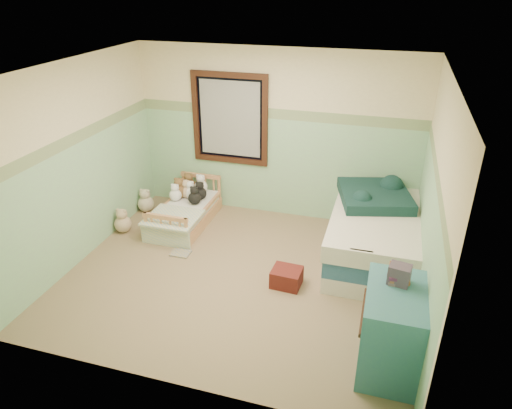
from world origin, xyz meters
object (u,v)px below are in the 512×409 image
(dresser, at_px, (391,330))
(plush_floor_tan, at_px, (123,224))
(red_pillow, at_px, (287,277))
(floor_book, at_px, (181,253))
(twin_bed_frame, at_px, (372,248))
(toddler_bed_frame, at_px, (186,218))
(plush_floor_cream, at_px, (146,204))

(dresser, bearing_deg, plush_floor_tan, 157.53)
(red_pillow, distance_m, floor_book, 1.54)
(twin_bed_frame, height_order, dresser, dresser)
(toddler_bed_frame, distance_m, twin_bed_frame, 2.73)
(plush_floor_tan, distance_m, twin_bed_frame, 3.52)
(plush_floor_tan, bearing_deg, floor_book, -17.18)
(twin_bed_frame, xyz_separation_m, red_pillow, (-0.93, -0.98, -0.00))
(dresser, xyz_separation_m, floor_book, (-2.72, 1.24, -0.41))
(red_pillow, bearing_deg, plush_floor_tan, 166.99)
(toddler_bed_frame, bearing_deg, dresser, -34.31)
(toddler_bed_frame, distance_m, plush_floor_tan, 0.91)
(toddler_bed_frame, height_order, plush_floor_cream, plush_floor_cream)
(red_pillow, bearing_deg, plush_floor_cream, 153.56)
(plush_floor_cream, relative_size, twin_bed_frame, 0.12)
(plush_floor_cream, relative_size, dresser, 0.30)
(twin_bed_frame, bearing_deg, dresser, -81.97)
(floor_book, bearing_deg, dresser, -24.70)
(floor_book, bearing_deg, toddler_bed_frame, 108.78)
(plush_floor_cream, distance_m, red_pillow, 2.87)
(dresser, relative_size, red_pillow, 2.44)
(plush_floor_cream, xyz_separation_m, twin_bed_frame, (3.50, -0.30, -0.02))
(twin_bed_frame, distance_m, floor_book, 2.55)
(plush_floor_cream, bearing_deg, twin_bed_frame, -4.90)
(toddler_bed_frame, height_order, dresser, dresser)
(toddler_bed_frame, relative_size, floor_book, 5.22)
(plush_floor_cream, xyz_separation_m, red_pillow, (2.57, -1.28, -0.02))
(plush_floor_cream, height_order, plush_floor_tan, plush_floor_cream)
(plush_floor_tan, xyz_separation_m, floor_book, (1.05, -0.32, -0.11))
(toddler_bed_frame, xyz_separation_m, plush_floor_tan, (-0.77, -0.49, 0.04))
(red_pillow, bearing_deg, floor_book, 169.97)
(toddler_bed_frame, xyz_separation_m, floor_book, (0.28, -0.81, -0.07))
(plush_floor_cream, bearing_deg, dresser, -30.74)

